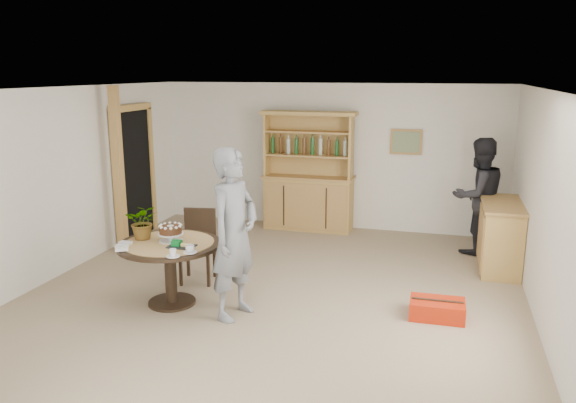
{
  "coord_description": "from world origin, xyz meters",
  "views": [
    {
      "loc": [
        1.93,
        -5.98,
        2.71
      ],
      "look_at": [
        0.01,
        0.82,
        1.05
      ],
      "focal_mm": 35.0,
      "sensor_mm": 36.0,
      "label": 1
    }
  ],
  "objects_px": {
    "sideboard": "(500,236)",
    "dining_chair": "(199,240)",
    "teen_boy": "(234,234)",
    "hutch": "(309,190)",
    "adult_person": "(478,196)",
    "red_suitcase": "(437,309)",
    "dining_table": "(170,255)"
  },
  "relations": [
    {
      "from": "teen_boy",
      "to": "sideboard",
      "type": "bearing_deg",
      "value": -35.17
    },
    {
      "from": "teen_boy",
      "to": "red_suitcase",
      "type": "relative_size",
      "value": 3.15
    },
    {
      "from": "sideboard",
      "to": "teen_boy",
      "type": "xyz_separation_m",
      "value": [
        -2.99,
        -2.46,
        0.48
      ]
    },
    {
      "from": "teen_boy",
      "to": "hutch",
      "type": "bearing_deg",
      "value": 16.21
    },
    {
      "from": "hutch",
      "to": "dining_table",
      "type": "xyz_separation_m",
      "value": [
        -0.8,
        -3.6,
        -0.08
      ]
    },
    {
      "from": "sideboard",
      "to": "red_suitcase",
      "type": "relative_size",
      "value": 2.08
    },
    {
      "from": "hutch",
      "to": "dining_chair",
      "type": "relative_size",
      "value": 2.16
    },
    {
      "from": "red_suitcase",
      "to": "hutch",
      "type": "bearing_deg",
      "value": 124.66
    },
    {
      "from": "hutch",
      "to": "dining_table",
      "type": "height_order",
      "value": "hutch"
    },
    {
      "from": "dining_chair",
      "to": "red_suitcase",
      "type": "bearing_deg",
      "value": -17.52
    },
    {
      "from": "dining_table",
      "to": "dining_chair",
      "type": "height_order",
      "value": "dining_chair"
    },
    {
      "from": "hutch",
      "to": "dining_table",
      "type": "distance_m",
      "value": 3.69
    },
    {
      "from": "hutch",
      "to": "sideboard",
      "type": "relative_size",
      "value": 1.62
    },
    {
      "from": "hutch",
      "to": "teen_boy",
      "type": "xyz_separation_m",
      "value": [
        0.05,
        -3.7,
        0.27
      ]
    },
    {
      "from": "hutch",
      "to": "adult_person",
      "type": "xyz_separation_m",
      "value": [
        2.75,
        -0.6,
        0.19
      ]
    },
    {
      "from": "dining_table",
      "to": "red_suitcase",
      "type": "bearing_deg",
      "value": 8.32
    },
    {
      "from": "sideboard",
      "to": "hutch",
      "type": "bearing_deg",
      "value": 157.79
    },
    {
      "from": "sideboard",
      "to": "dining_table",
      "type": "bearing_deg",
      "value": -148.41
    },
    {
      "from": "sideboard",
      "to": "red_suitcase",
      "type": "distance_m",
      "value": 2.1
    },
    {
      "from": "dining_chair",
      "to": "red_suitcase",
      "type": "xyz_separation_m",
      "value": [
        3.06,
        -0.38,
        -0.43
      ]
    },
    {
      "from": "sideboard",
      "to": "adult_person",
      "type": "height_order",
      "value": "adult_person"
    },
    {
      "from": "dining_table",
      "to": "red_suitcase",
      "type": "xyz_separation_m",
      "value": [
        3.05,
        0.45,
        -0.5
      ]
    },
    {
      "from": "adult_person",
      "to": "red_suitcase",
      "type": "xyz_separation_m",
      "value": [
        -0.5,
        -2.56,
        -0.78
      ]
    },
    {
      "from": "dining_chair",
      "to": "dining_table",
      "type": "bearing_deg",
      "value": -99.41
    },
    {
      "from": "dining_table",
      "to": "dining_chair",
      "type": "bearing_deg",
      "value": 90.99
    },
    {
      "from": "dining_table",
      "to": "adult_person",
      "type": "relative_size",
      "value": 0.68
    },
    {
      "from": "dining_table",
      "to": "dining_chair",
      "type": "distance_m",
      "value": 0.83
    },
    {
      "from": "adult_person",
      "to": "hutch",
      "type": "bearing_deg",
      "value": -47.2
    },
    {
      "from": "sideboard",
      "to": "adult_person",
      "type": "distance_m",
      "value": 0.81
    },
    {
      "from": "red_suitcase",
      "to": "dining_table",
      "type": "bearing_deg",
      "value": -172.55
    },
    {
      "from": "hutch",
      "to": "red_suitcase",
      "type": "height_order",
      "value": "hutch"
    },
    {
      "from": "sideboard",
      "to": "dining_chair",
      "type": "relative_size",
      "value": 1.33
    }
  ]
}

